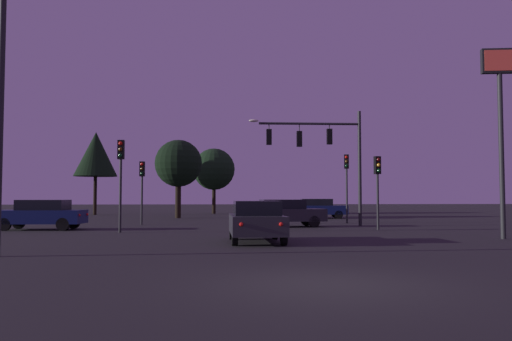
# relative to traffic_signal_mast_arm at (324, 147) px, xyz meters

# --- Properties ---
(ground_plane) EXTENTS (168.00, 168.00, 0.00)m
(ground_plane) POSITION_rel_traffic_signal_mast_arm_xyz_m (-4.37, 5.15, -4.56)
(ground_plane) COLOR black
(ground_plane) RESTS_ON ground
(traffic_signal_mast_arm) EXTENTS (6.53, 0.51, 6.65)m
(traffic_signal_mast_arm) POSITION_rel_traffic_signal_mast_arm_xyz_m (0.00, 0.00, 0.00)
(traffic_signal_mast_arm) COLOR #232326
(traffic_signal_mast_arm) RESTS_ON ground
(traffic_light_corner_left) EXTENTS (0.33, 0.37, 3.73)m
(traffic_light_corner_left) POSITION_rel_traffic_signal_mast_arm_xyz_m (1.91, -3.76, -1.89)
(traffic_light_corner_left) COLOR #232326
(traffic_light_corner_left) RESTS_ON ground
(traffic_light_corner_right) EXTENTS (0.31, 0.36, 4.34)m
(traffic_light_corner_right) POSITION_rel_traffic_signal_mast_arm_xyz_m (-10.74, -4.56, -1.48)
(traffic_light_corner_right) COLOR #232326
(traffic_light_corner_right) RESTS_ON ground
(traffic_light_median) EXTENTS (0.31, 0.36, 3.81)m
(traffic_light_median) POSITION_rel_traffic_signal_mast_arm_xyz_m (-10.63, 2.39, -1.84)
(traffic_light_median) COLOR #232326
(traffic_light_median) RESTS_ON ground
(traffic_light_far_side) EXTENTS (0.36, 0.38, 4.37)m
(traffic_light_far_side) POSITION_rel_traffic_signal_mast_arm_xyz_m (2.12, 2.91, -1.46)
(traffic_light_far_side) COLOR #232326
(traffic_light_far_side) RESTS_ON ground
(car_nearside_lane) EXTENTS (1.92, 4.05, 1.52)m
(car_nearside_lane) POSITION_rel_traffic_signal_mast_arm_xyz_m (-4.87, -10.19, -3.76)
(car_nearside_lane) COLOR #232328
(car_nearside_lane) RESTS_ON ground
(car_crossing_left) EXTENTS (4.57, 2.15, 1.52)m
(car_crossing_left) POSITION_rel_traffic_signal_mast_arm_xyz_m (-2.40, -0.54, -3.76)
(car_crossing_left) COLOR #232328
(car_crossing_left) RESTS_ON ground
(car_crossing_right) EXTENTS (4.47, 2.10, 1.52)m
(car_crossing_right) POSITION_rel_traffic_signal_mast_arm_xyz_m (-15.10, -2.02, -3.76)
(car_crossing_right) COLOR #0F1947
(car_crossing_right) RESTS_ON ground
(car_far_lane) EXTENTS (4.59, 2.11, 1.52)m
(car_far_lane) POSITION_rel_traffic_signal_mast_arm_xyz_m (1.88, 10.50, -3.76)
(car_far_lane) COLOR #0F1947
(car_far_lane) RESTS_ON ground
(parking_lot_lamp_post) EXTENTS (1.70, 0.36, 8.54)m
(parking_lot_lamp_post) POSITION_rel_traffic_signal_mast_arm_xyz_m (-12.50, -14.08, 0.81)
(parking_lot_lamp_post) COLOR #232326
(parking_lot_lamp_post) RESTS_ON ground
(store_sign_illuminated) EXTENTS (1.42, 0.48, 7.64)m
(store_sign_illuminated) POSITION_rel_traffic_signal_mast_arm_xyz_m (5.03, -9.62, 0.99)
(store_sign_illuminated) COLOR #232326
(store_sign_illuminated) RESTS_ON ground
(tree_behind_sign) EXTENTS (4.00, 4.00, 7.78)m
(tree_behind_sign) POSITION_rel_traffic_signal_mast_arm_xyz_m (-17.20, 20.19, 1.12)
(tree_behind_sign) COLOR black
(tree_behind_sign) RESTS_ON ground
(tree_left_far) EXTENTS (4.17, 4.17, 6.54)m
(tree_left_far) POSITION_rel_traffic_signal_mast_arm_xyz_m (-6.09, 22.55, -0.12)
(tree_left_far) COLOR black
(tree_left_far) RESTS_ON ground
(tree_center_horizon) EXTENTS (3.74, 3.74, 6.21)m
(tree_center_horizon) POSITION_rel_traffic_signal_mast_arm_xyz_m (-9.03, 12.06, -0.25)
(tree_center_horizon) COLOR black
(tree_center_horizon) RESTS_ON ground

